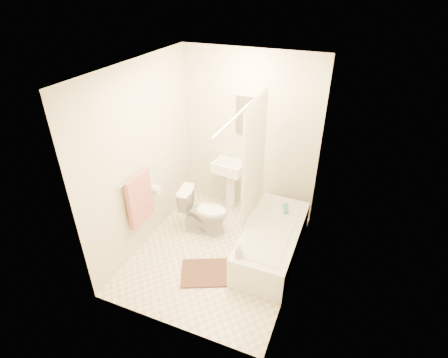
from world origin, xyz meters
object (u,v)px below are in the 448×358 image
at_px(toilet, 204,211).
at_px(bathtub, 272,241).
at_px(sink, 230,183).
at_px(bath_mat, 207,273).
at_px(soap_bottle, 239,250).

height_order(toilet, bathtub, toilet).
distance_m(sink, bath_mat, 1.53).
relative_size(sink, bathtub, 0.59).
bearing_deg(sink, bathtub, -34.60).
relative_size(bathtub, soap_bottle, 8.30).
xyz_separation_m(bathtub, soap_bottle, (-0.23, -0.63, 0.30)).
bearing_deg(soap_bottle, toilet, 136.67).
bearing_deg(bath_mat, bathtub, 44.99).
xyz_separation_m(sink, bathtub, (0.90, -0.81, -0.23)).
distance_m(toilet, sink, 0.71).
bearing_deg(soap_bottle, sink, 115.01).
height_order(bathtub, bath_mat, bathtub).
bearing_deg(soap_bottle, bathtub, 69.81).
distance_m(toilet, soap_bottle, 1.10).
bearing_deg(bath_mat, toilet, 116.79).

